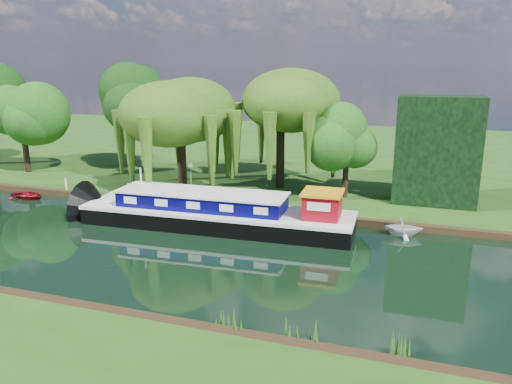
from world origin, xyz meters
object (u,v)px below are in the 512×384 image
(dutch_barge, at_px, (218,213))
(white_cruiser, at_px, (402,235))
(narrowboat, at_px, (223,217))
(red_dinghy, at_px, (28,198))

(dutch_barge, bearing_deg, white_cruiser, 7.85)
(narrowboat, relative_size, red_dinghy, 3.78)
(dutch_barge, distance_m, narrowboat, 0.56)
(dutch_barge, height_order, narrowboat, dutch_barge)
(dutch_barge, distance_m, white_cruiser, 12.13)
(dutch_barge, height_order, white_cruiser, dutch_barge)
(dutch_barge, bearing_deg, narrowboat, 60.54)
(red_dinghy, bearing_deg, narrowboat, -87.42)
(narrowboat, xyz_separation_m, white_cruiser, (11.69, 1.80, -0.61))
(red_dinghy, bearing_deg, dutch_barge, -88.71)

